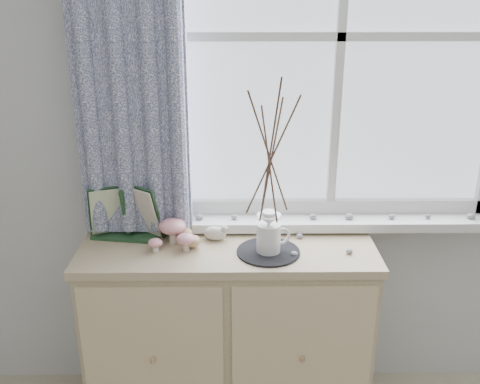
% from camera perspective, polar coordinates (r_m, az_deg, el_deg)
% --- Properties ---
extents(room_shell, '(4.04, 4.04, 2.62)m').
position_cam_1_polar(room_shell, '(0.39, 17.95, -5.60)').
color(room_shell, '#B7B7B5').
rests_on(room_shell, ground).
extents(sideboard, '(1.20, 0.45, 0.85)m').
position_cam_1_polar(sideboard, '(2.40, -1.24, -14.82)').
color(sideboard, tan).
rests_on(sideboard, ground).
extents(botanical_book, '(0.35, 0.18, 0.23)m').
position_cam_1_polar(botanical_book, '(2.22, -12.24, -2.36)').
color(botanical_book, '#1E4023').
rests_on(botanical_book, sideboard).
extents(toadstool_cluster, '(0.19, 0.16, 0.10)m').
position_cam_1_polar(toadstool_cluster, '(2.17, -7.12, -4.20)').
color(toadstool_cluster, silver).
rests_on(toadstool_cluster, sideboard).
extents(wooden_eggs, '(0.10, 0.12, 0.08)m').
position_cam_1_polar(wooden_eggs, '(2.19, -5.52, -4.83)').
color(wooden_eggs, tan).
rests_on(wooden_eggs, sideboard).
extents(songbird_figurine, '(0.13, 0.07, 0.07)m').
position_cam_1_polar(songbird_figurine, '(2.22, -2.67, -4.35)').
color(songbird_figurine, beige).
rests_on(songbird_figurine, sideboard).
extents(crocheted_doily, '(0.25, 0.25, 0.01)m').
position_cam_1_polar(crocheted_doily, '(2.13, 3.04, -6.38)').
color(crocheted_doily, black).
rests_on(crocheted_doily, sideboard).
extents(twig_pitcher, '(0.32, 0.32, 0.71)m').
position_cam_1_polar(twig_pitcher, '(1.97, 3.26, 4.15)').
color(twig_pitcher, white).
rests_on(twig_pitcher, crocheted_doily).
extents(sideboard_pebbles, '(0.33, 0.22, 0.02)m').
position_cam_1_polar(sideboard_pebbles, '(2.19, 6.70, -5.43)').
color(sideboard_pebbles, gray).
rests_on(sideboard_pebbles, sideboard).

